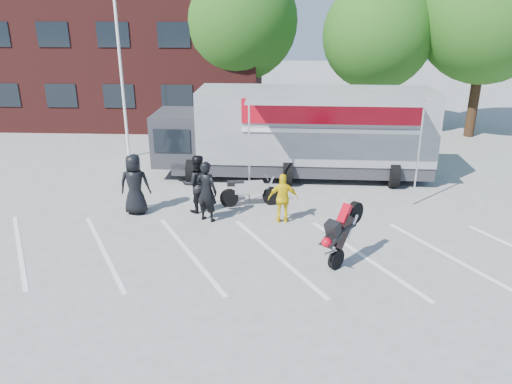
# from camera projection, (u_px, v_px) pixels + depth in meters

# --- Properties ---
(ground) EXTENTS (100.00, 100.00, 0.00)m
(ground) POSITION_uv_depth(u_px,v_px,m) (268.00, 273.00, 12.72)
(ground) COLOR #9A9A95
(ground) RESTS_ON ground
(parking_bay_lines) EXTENTS (18.09, 13.33, 0.01)m
(parking_bay_lines) POSITION_uv_depth(u_px,v_px,m) (269.00, 255.00, 13.66)
(parking_bay_lines) COLOR white
(parking_bay_lines) RESTS_ON ground
(office_building) EXTENTS (18.00, 8.00, 7.00)m
(office_building) POSITION_uv_depth(u_px,v_px,m) (104.00, 58.00, 28.74)
(office_building) COLOR #4B1B18
(office_building) RESTS_ON ground
(flagpole) EXTENTS (1.61, 0.12, 8.00)m
(flagpole) POSITION_uv_depth(u_px,v_px,m) (124.00, 39.00, 20.55)
(flagpole) COLOR white
(flagpole) RESTS_ON ground
(tree_left) EXTENTS (6.12, 6.12, 8.64)m
(tree_left) POSITION_uv_depth(u_px,v_px,m) (238.00, 21.00, 25.77)
(tree_left) COLOR #382314
(tree_left) RESTS_ON ground
(tree_mid) EXTENTS (5.44, 5.44, 7.68)m
(tree_mid) POSITION_uv_depth(u_px,v_px,m) (377.00, 35.00, 24.74)
(tree_mid) COLOR #382314
(tree_mid) RESTS_ON ground
(tree_right) EXTENTS (6.46, 6.46, 9.12)m
(tree_right) POSITION_uv_depth(u_px,v_px,m) (487.00, 16.00, 23.71)
(tree_right) COLOR #382314
(tree_right) RESTS_ON ground
(transporter_truck) EXTENTS (10.90, 5.41, 3.44)m
(transporter_truck) POSITION_uv_depth(u_px,v_px,m) (300.00, 176.00, 19.86)
(transporter_truck) COLOR #979A9F
(transporter_truck) RESTS_ON ground
(parked_motorcycle) EXTENTS (2.20, 1.06, 1.11)m
(parked_motorcycle) POSITION_uv_depth(u_px,v_px,m) (251.00, 205.00, 16.97)
(parked_motorcycle) COLOR silver
(parked_motorcycle) RESTS_ON ground
(stunt_bike_rider) EXTENTS (1.59, 1.68, 1.85)m
(stunt_bike_rider) POSITION_uv_depth(u_px,v_px,m) (348.00, 260.00, 13.37)
(stunt_bike_rider) COLOR black
(stunt_bike_rider) RESTS_ON ground
(spectator_leather_a) EXTENTS (1.00, 0.68, 2.00)m
(spectator_leather_a) POSITION_uv_depth(u_px,v_px,m) (135.00, 184.00, 16.02)
(spectator_leather_a) COLOR black
(spectator_leather_a) RESTS_ON ground
(spectator_leather_b) EXTENTS (0.84, 0.71, 1.95)m
(spectator_leather_b) POSITION_uv_depth(u_px,v_px,m) (207.00, 191.00, 15.49)
(spectator_leather_b) COLOR black
(spectator_leather_b) RESTS_ON ground
(spectator_leather_c) EXTENTS (1.13, 1.01, 1.93)m
(spectator_leather_c) POSITION_uv_depth(u_px,v_px,m) (197.00, 184.00, 16.17)
(spectator_leather_c) COLOR black
(spectator_leather_c) RESTS_ON ground
(spectator_hivis) EXTENTS (0.95, 0.44, 1.59)m
(spectator_hivis) POSITION_uv_depth(u_px,v_px,m) (283.00, 198.00, 15.43)
(spectator_hivis) COLOR yellow
(spectator_hivis) RESTS_ON ground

